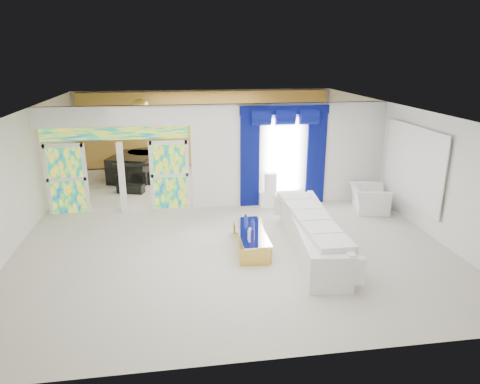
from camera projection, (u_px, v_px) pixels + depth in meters
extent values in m
plane|color=#B7AF9E|center=(223.00, 217.00, 12.16)|extent=(12.00, 12.00, 0.00)
cube|color=white|center=(291.00, 154.00, 12.94)|extent=(5.70, 0.18, 3.00)
cube|color=white|center=(114.00, 116.00, 11.86)|extent=(4.30, 0.18, 0.55)
cube|color=#994C3F|center=(67.00, 179.00, 12.19)|extent=(0.95, 0.04, 2.00)
cube|color=#994C3F|center=(170.00, 175.00, 12.59)|extent=(0.95, 0.04, 2.00)
cube|color=#994C3F|center=(115.00, 133.00, 12.01)|extent=(4.00, 0.05, 0.35)
cube|color=white|center=(283.00, 157.00, 12.83)|extent=(1.00, 0.02, 2.30)
cube|color=#040346|center=(250.00, 160.00, 12.67)|extent=(0.55, 0.10, 2.80)
cube|color=#040346|center=(316.00, 157.00, 12.96)|extent=(0.55, 0.10, 2.80)
cube|color=#040346|center=(285.00, 110.00, 12.38)|extent=(2.60, 0.12, 0.25)
cube|color=white|center=(414.00, 165.00, 11.44)|extent=(0.04, 2.70, 1.90)
cube|color=#AE7529|center=(206.00, 129.00, 17.25)|extent=(9.70, 0.12, 2.90)
cube|color=silver|center=(311.00, 235.00, 10.03)|extent=(1.26, 4.06, 0.76)
cube|color=gold|center=(251.00, 240.00, 10.17)|extent=(0.81, 1.91, 0.41)
cube|color=white|center=(280.00, 198.00, 13.04)|extent=(1.29, 0.45, 0.43)
cylinder|color=white|center=(271.00, 183.00, 12.85)|extent=(0.36, 0.36, 0.58)
imported|color=silver|center=(369.00, 199.00, 12.54)|extent=(1.20, 1.31, 0.73)
cube|color=black|center=(134.00, 167.00, 15.63)|extent=(1.86, 2.13, 0.91)
cube|color=black|center=(131.00, 189.00, 14.22)|extent=(0.92, 0.58, 0.29)
cube|color=tan|center=(76.00, 179.00, 14.34)|extent=(0.64, 0.60, 0.80)
sphere|color=gold|center=(140.00, 108.00, 14.23)|extent=(0.60, 0.60, 0.60)
cylinder|color=navy|center=(253.00, 236.00, 9.59)|extent=(0.09, 0.09, 0.21)
cylinder|color=#162A97|center=(253.00, 226.00, 10.09)|extent=(0.08, 0.08, 0.26)
cylinder|color=silver|center=(250.00, 233.00, 9.87)|extent=(0.10, 0.10, 0.13)
cylinder|color=#162697|center=(246.00, 219.00, 10.66)|extent=(0.08, 0.08, 0.16)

